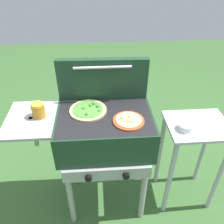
{
  "coord_description": "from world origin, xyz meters",
  "views": [
    {
      "loc": [
        -0.04,
        -1.25,
        1.81
      ],
      "look_at": [
        0.05,
        0.0,
        0.92
      ],
      "focal_mm": 37.7,
      "sensor_mm": 36.0,
      "label": 1
    }
  ],
  "objects_px": {
    "pizza_cheese": "(129,120)",
    "topping_bowl_near": "(186,127)",
    "prep_table": "(192,148)",
    "sauce_jar": "(38,110)",
    "grill": "(103,132)",
    "pizza_veggie": "(88,110)"
  },
  "relations": [
    {
      "from": "pizza_cheese",
      "to": "topping_bowl_near",
      "type": "relative_size",
      "value": 1.98
    },
    {
      "from": "topping_bowl_near",
      "to": "sauce_jar",
      "type": "bearing_deg",
      "value": 176.38
    },
    {
      "from": "pizza_veggie",
      "to": "prep_table",
      "type": "relative_size",
      "value": 0.32
    },
    {
      "from": "pizza_cheese",
      "to": "sauce_jar",
      "type": "xyz_separation_m",
      "value": [
        -0.57,
        0.1,
        0.04
      ]
    },
    {
      "from": "prep_table",
      "to": "pizza_cheese",
      "type": "bearing_deg",
      "value": -170.61
    },
    {
      "from": "pizza_cheese",
      "to": "topping_bowl_near",
      "type": "height_order",
      "value": "pizza_cheese"
    },
    {
      "from": "pizza_cheese",
      "to": "pizza_veggie",
      "type": "xyz_separation_m",
      "value": [
        -0.25,
        0.14,
        -0.0
      ]
    },
    {
      "from": "grill",
      "to": "topping_bowl_near",
      "type": "bearing_deg",
      "value": -4.73
    },
    {
      "from": "sauce_jar",
      "to": "prep_table",
      "type": "height_order",
      "value": "sauce_jar"
    },
    {
      "from": "sauce_jar",
      "to": "prep_table",
      "type": "distance_m",
      "value": 1.15
    },
    {
      "from": "sauce_jar",
      "to": "topping_bowl_near",
      "type": "distance_m",
      "value": 0.99
    },
    {
      "from": "sauce_jar",
      "to": "prep_table",
      "type": "relative_size",
      "value": 0.13
    },
    {
      "from": "pizza_cheese",
      "to": "topping_bowl_near",
      "type": "distance_m",
      "value": 0.42
    },
    {
      "from": "pizza_cheese",
      "to": "pizza_veggie",
      "type": "height_order",
      "value": "pizza_cheese"
    },
    {
      "from": "prep_table",
      "to": "grill",
      "type": "bearing_deg",
      "value": -179.63
    },
    {
      "from": "grill",
      "to": "prep_table",
      "type": "bearing_deg",
      "value": 0.37
    },
    {
      "from": "grill",
      "to": "prep_table",
      "type": "height_order",
      "value": "grill"
    },
    {
      "from": "grill",
      "to": "prep_table",
      "type": "relative_size",
      "value": 1.22
    },
    {
      "from": "prep_table",
      "to": "sauce_jar",
      "type": "bearing_deg",
      "value": 179.44
    },
    {
      "from": "pizza_cheese",
      "to": "prep_table",
      "type": "height_order",
      "value": "pizza_cheese"
    },
    {
      "from": "pizza_cheese",
      "to": "sauce_jar",
      "type": "height_order",
      "value": "sauce_jar"
    },
    {
      "from": "pizza_cheese",
      "to": "sauce_jar",
      "type": "bearing_deg",
      "value": 170.54
    }
  ]
}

